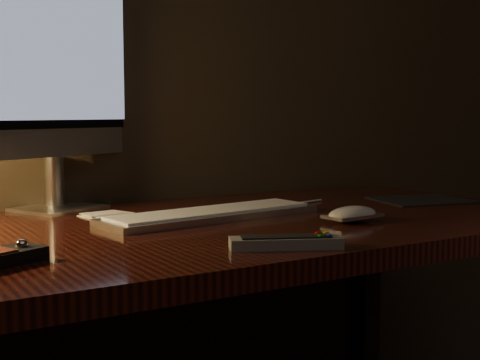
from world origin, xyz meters
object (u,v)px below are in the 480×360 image
desk (182,279)px  tv_remote (286,242)px  mouse (352,216)px  keyboard (211,214)px  monitor (56,64)px

desk → tv_remote: bearing=-88.1°
mouse → tv_remote: 0.31m
keyboard → mouse: size_ratio=4.11×
desk → mouse: bearing=-37.6°
tv_remote → desk: bearing=116.4°
desk → keyboard: bearing=-20.4°
monitor → mouse: bearing=-70.5°
desk → tv_remote: size_ratio=8.52×
tv_remote → keyboard: bearing=106.6°
monitor → keyboard: size_ratio=1.14×
monitor → tv_remote: monitor is taller
desk → keyboard: (0.06, -0.02, 0.14)m
keyboard → tv_remote: size_ratio=2.62×
mouse → keyboard: bearing=134.6°
monitor → mouse: 0.74m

